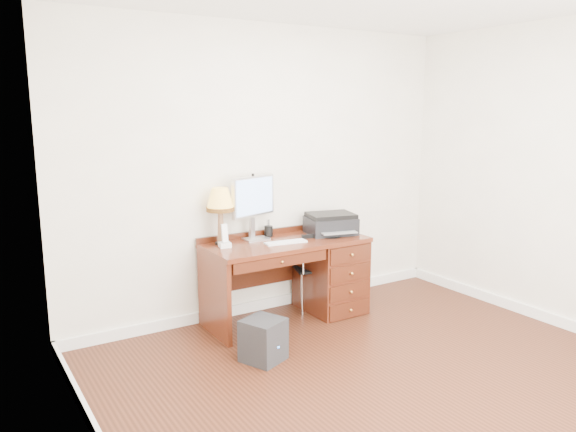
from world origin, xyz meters
TOP-DOWN VIEW (x-y plane):
  - ground at (0.00, 0.00)m, footprint 4.00×4.00m
  - room_shell at (0.00, 0.63)m, footprint 4.00×4.00m
  - desk at (0.32, 1.40)m, footprint 1.50×0.67m
  - monitor at (-0.22, 1.60)m, footprint 0.50×0.24m
  - keyboard at (-0.05, 1.32)m, footprint 0.39×0.15m
  - mouse_pad at (0.45, 1.32)m, footprint 0.20×0.20m
  - printer at (0.52, 1.42)m, footprint 0.51×0.44m
  - leg_lamp at (-0.56, 1.58)m, footprint 0.25×0.25m
  - phone at (-0.58, 1.47)m, footprint 0.11×0.11m
  - pen_cup at (-0.05, 1.63)m, footprint 0.08×0.08m
  - chair at (0.37, 1.44)m, footprint 0.47×0.47m
  - equipment_box at (-0.61, 0.74)m, footprint 0.38×0.38m

SIDE VIEW (x-z plane):
  - ground at x=0.00m, z-range 0.00..0.00m
  - room_shell at x=0.00m, z-range -1.95..2.05m
  - equipment_box at x=-0.61m, z-range 0.00..0.33m
  - desk at x=0.32m, z-range 0.04..0.79m
  - chair at x=0.37m, z-range 0.08..0.87m
  - keyboard at x=-0.05m, z-range 0.75..0.76m
  - mouse_pad at x=0.45m, z-range 0.74..0.78m
  - pen_cup at x=-0.05m, z-range 0.75..0.85m
  - phone at x=-0.58m, z-range 0.71..0.91m
  - printer at x=0.52m, z-range 0.75..0.95m
  - monitor at x=-0.22m, z-range 0.83..1.41m
  - leg_lamp at x=-0.56m, z-range 0.87..1.37m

